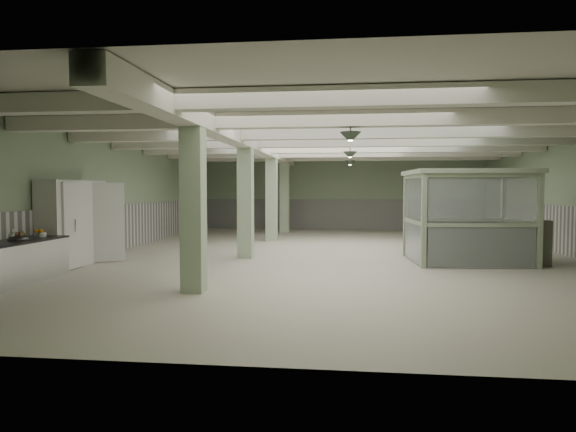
# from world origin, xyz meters

# --- Properties ---
(floor) EXTENTS (20.00, 20.00, 0.00)m
(floor) POSITION_xyz_m (0.00, 0.00, 0.00)
(floor) COLOR beige
(floor) RESTS_ON ground
(ceiling) EXTENTS (14.00, 20.00, 0.02)m
(ceiling) POSITION_xyz_m (0.00, 0.00, 3.60)
(ceiling) COLOR beige
(ceiling) RESTS_ON wall_back
(wall_back) EXTENTS (14.00, 0.02, 3.60)m
(wall_back) POSITION_xyz_m (0.00, 10.00, 1.80)
(wall_back) COLOR #8DA382
(wall_back) RESTS_ON floor
(wall_front) EXTENTS (14.00, 0.02, 3.60)m
(wall_front) POSITION_xyz_m (0.00, -10.00, 1.80)
(wall_front) COLOR #8DA382
(wall_front) RESTS_ON floor
(wall_left) EXTENTS (0.02, 20.00, 3.60)m
(wall_left) POSITION_xyz_m (-7.00, 0.00, 1.80)
(wall_left) COLOR #8DA382
(wall_left) RESTS_ON floor
(wainscot_left) EXTENTS (0.05, 19.90, 1.50)m
(wainscot_left) POSITION_xyz_m (-6.97, 0.00, 0.75)
(wainscot_left) COLOR white
(wainscot_left) RESTS_ON floor
(wainscot_right) EXTENTS (0.05, 19.90, 1.50)m
(wainscot_right) POSITION_xyz_m (6.97, 0.00, 0.75)
(wainscot_right) COLOR white
(wainscot_right) RESTS_ON floor
(wainscot_back) EXTENTS (13.90, 0.05, 1.50)m
(wainscot_back) POSITION_xyz_m (0.00, 9.97, 0.75)
(wainscot_back) COLOR white
(wainscot_back) RESTS_ON floor
(girder) EXTENTS (0.45, 19.90, 0.40)m
(girder) POSITION_xyz_m (-2.50, 0.00, 3.38)
(girder) COLOR silver
(girder) RESTS_ON ceiling
(beam_a) EXTENTS (13.90, 0.35, 0.32)m
(beam_a) POSITION_xyz_m (0.00, -7.50, 3.42)
(beam_a) COLOR silver
(beam_a) RESTS_ON ceiling
(beam_b) EXTENTS (13.90, 0.35, 0.32)m
(beam_b) POSITION_xyz_m (0.00, -5.00, 3.42)
(beam_b) COLOR silver
(beam_b) RESTS_ON ceiling
(beam_c) EXTENTS (13.90, 0.35, 0.32)m
(beam_c) POSITION_xyz_m (0.00, -2.50, 3.42)
(beam_c) COLOR silver
(beam_c) RESTS_ON ceiling
(beam_d) EXTENTS (13.90, 0.35, 0.32)m
(beam_d) POSITION_xyz_m (0.00, 0.00, 3.42)
(beam_d) COLOR silver
(beam_d) RESTS_ON ceiling
(beam_e) EXTENTS (13.90, 0.35, 0.32)m
(beam_e) POSITION_xyz_m (0.00, 2.50, 3.42)
(beam_e) COLOR silver
(beam_e) RESTS_ON ceiling
(beam_f) EXTENTS (13.90, 0.35, 0.32)m
(beam_f) POSITION_xyz_m (0.00, 5.00, 3.42)
(beam_f) COLOR silver
(beam_f) RESTS_ON ceiling
(beam_g) EXTENTS (13.90, 0.35, 0.32)m
(beam_g) POSITION_xyz_m (0.00, 7.50, 3.42)
(beam_g) COLOR silver
(beam_g) RESTS_ON ceiling
(column_a) EXTENTS (0.42, 0.42, 3.60)m
(column_a) POSITION_xyz_m (-2.50, -6.00, 1.80)
(column_a) COLOR #A7BF9A
(column_a) RESTS_ON floor
(column_b) EXTENTS (0.42, 0.42, 3.60)m
(column_b) POSITION_xyz_m (-2.50, -1.00, 1.80)
(column_b) COLOR #A7BF9A
(column_b) RESTS_ON floor
(column_c) EXTENTS (0.42, 0.42, 3.60)m
(column_c) POSITION_xyz_m (-2.50, 4.00, 1.80)
(column_c) COLOR #A7BF9A
(column_c) RESTS_ON floor
(column_d) EXTENTS (0.42, 0.42, 3.60)m
(column_d) POSITION_xyz_m (-2.50, 8.00, 1.80)
(column_d) COLOR #A7BF9A
(column_d) RESTS_ON floor
(pendant_front) EXTENTS (0.44, 0.44, 0.22)m
(pendant_front) POSITION_xyz_m (0.50, -5.00, 3.05)
(pendant_front) COLOR #303E2E
(pendant_front) RESTS_ON ceiling
(pendant_mid) EXTENTS (0.44, 0.44, 0.22)m
(pendant_mid) POSITION_xyz_m (0.50, 0.50, 3.05)
(pendant_mid) COLOR #303E2E
(pendant_mid) RESTS_ON ceiling
(pendant_back) EXTENTS (0.44, 0.44, 0.22)m
(pendant_back) POSITION_xyz_m (0.50, 5.50, 3.05)
(pendant_back) COLOR #303E2E
(pendant_back) RESTS_ON ceiling
(pitcher_far) EXTENTS (0.23, 0.24, 0.25)m
(pitcher_far) POSITION_xyz_m (-6.58, -5.56, 1.02)
(pitcher_far) COLOR silver
(pitcher_far) RESTS_ON prep_counter
(veg_colander) EXTENTS (0.53, 0.53, 0.19)m
(veg_colander) POSITION_xyz_m (-6.52, -5.47, 0.99)
(veg_colander) COLOR #3A393E
(veg_colander) RESTS_ON prep_counter
(orange_bowl) EXTENTS (0.35, 0.35, 0.10)m
(orange_bowl) POSITION_xyz_m (-6.54, -4.67, 0.95)
(orange_bowl) COLOR #B2B2B7
(orange_bowl) RESTS_ON prep_counter
(walkin_cooler) EXTENTS (1.15, 2.45, 2.25)m
(walkin_cooler) POSITION_xyz_m (-6.62, -3.05, 1.12)
(walkin_cooler) COLOR white
(walkin_cooler) RESTS_ON floor
(guard_booth) EXTENTS (3.33, 2.89, 2.52)m
(guard_booth) POSITION_xyz_m (3.68, -1.09, 1.71)
(guard_booth) COLOR #91A382
(guard_booth) RESTS_ON floor
(filing_cabinet) EXTENTS (0.48, 0.61, 1.18)m
(filing_cabinet) POSITION_xyz_m (5.51, -1.55, 0.59)
(filing_cabinet) COLOR #525446
(filing_cabinet) RESTS_ON floor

